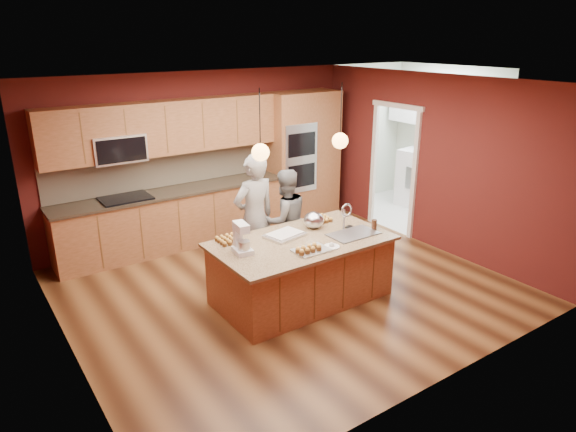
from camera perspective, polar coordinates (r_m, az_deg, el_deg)
floor at (r=7.02m, az=-0.12°, el=-7.92°), size 5.50×5.50×0.00m
ceiling at (r=6.24m, az=-0.14°, el=14.63°), size 5.50×5.50×0.00m
wall_back at (r=8.61m, az=-9.63°, el=6.65°), size 5.50×0.00×5.50m
wall_front at (r=4.78m, az=17.12°, el=-4.64°), size 5.50×0.00×5.50m
wall_left at (r=5.52m, az=-24.40°, el=-2.27°), size 0.00×5.00×5.00m
wall_right at (r=8.32m, az=15.78°, el=5.72°), size 0.00×5.00×5.00m
cabinet_run at (r=8.22m, az=-13.01°, el=3.16°), size 3.74×0.64×2.30m
oven_column at (r=9.32m, az=1.62°, el=6.63°), size 1.30×0.62×2.30m
doorway_trim at (r=8.89m, az=11.60°, el=4.93°), size 0.08×1.11×2.20m
laundry_room at (r=10.18m, az=16.83°, el=11.51°), size 2.60×2.70×2.70m
pendant_left at (r=5.74m, az=-3.08°, el=7.12°), size 0.20×0.20×0.80m
pendant_right at (r=6.40m, az=5.81°, el=8.35°), size 0.20×0.20×0.80m
island at (r=6.56m, az=1.61°, el=-5.86°), size 2.22×1.25×1.20m
person_left at (r=6.98m, az=-3.75°, el=-0.18°), size 0.68×0.47×1.77m
person_right at (r=7.28m, az=-0.36°, el=-0.49°), size 0.76×0.62×1.48m
stand_mixer at (r=6.00m, az=-5.17°, el=-2.68°), size 0.23×0.29×0.37m
sheet_cake at (r=6.50m, az=-0.37°, el=-2.08°), size 0.53×0.44×0.05m
cooling_rack at (r=6.08m, az=2.60°, el=-3.81°), size 0.42×0.30×0.02m
mixing_bowl at (r=6.76m, az=2.88°, el=-0.46°), size 0.27×0.27×0.23m
plate at (r=6.20m, az=4.87°, el=-3.40°), size 0.19×0.19×0.01m
tumbler at (r=6.80m, az=9.56°, el=-0.95°), size 0.07×0.07×0.13m
phone at (r=6.86m, az=6.75°, el=-1.18°), size 0.13×0.09×0.01m
cupcakes_left at (r=6.37m, az=-6.62°, el=-2.60°), size 0.28×0.28×0.06m
cupcakes_rack at (r=6.00m, az=2.27°, el=-3.67°), size 0.32×0.16×0.07m
cupcakes_right at (r=7.05m, az=3.80°, el=-0.27°), size 0.21×0.28×0.06m
washer at (r=10.08m, az=17.39°, el=3.16°), size 0.84×0.85×1.08m
dryer at (r=10.49m, az=14.45°, el=4.15°), size 0.80×0.82×1.11m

